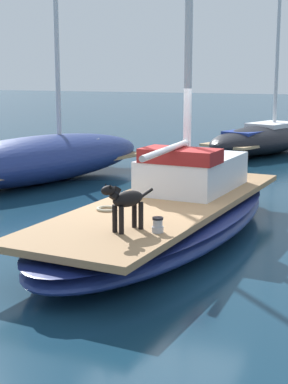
% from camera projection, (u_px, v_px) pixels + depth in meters
% --- Properties ---
extents(ground_plane, '(120.00, 120.00, 0.00)m').
position_uv_depth(ground_plane, '(165.00, 239.00, 10.23)').
color(ground_plane, '#143347').
extents(sailboat_main, '(3.19, 7.44, 0.66)m').
position_uv_depth(sailboat_main, '(165.00, 220.00, 10.16)').
color(sailboat_main, navy).
rests_on(sailboat_main, ground).
extents(mast_main, '(0.14, 2.27, 6.19)m').
position_uv_depth(mast_main, '(186.00, 34.00, 10.17)').
color(mast_main, silver).
rests_on(mast_main, sailboat_main).
extents(cabin_house, '(1.60, 2.34, 0.84)m').
position_uv_depth(cabin_house, '(192.00, 171.00, 11.00)').
color(cabin_house, silver).
rests_on(cabin_house, sailboat_main).
extents(dog_black, '(0.47, 0.89, 0.70)m').
position_uv_depth(dog_black, '(125.00, 201.00, 8.16)').
color(dog_black, black).
rests_on(dog_black, sailboat_main).
extents(deck_winch, '(0.16, 0.16, 0.21)m').
position_uv_depth(deck_winch, '(158.00, 225.00, 8.16)').
color(deck_winch, '#B7B7BC').
rests_on(deck_winch, sailboat_main).
extents(coiled_rope, '(0.32, 0.32, 0.04)m').
position_uv_depth(coiled_rope, '(107.00, 209.00, 9.47)').
color(coiled_rope, beige).
rests_on(coiled_rope, sailboat_main).
extents(moored_boat_port_side, '(4.23, 7.36, 7.40)m').
position_uv_depth(moored_boat_port_side, '(39.00, 158.00, 15.27)').
color(moored_boat_port_side, navy).
rests_on(moored_boat_port_side, ground).
extents(moored_boat_far_astern, '(4.03, 6.16, 6.70)m').
position_uv_depth(moored_boat_far_astern, '(265.00, 138.00, 20.55)').
color(moored_boat_far_astern, black).
rests_on(moored_boat_far_astern, ground).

